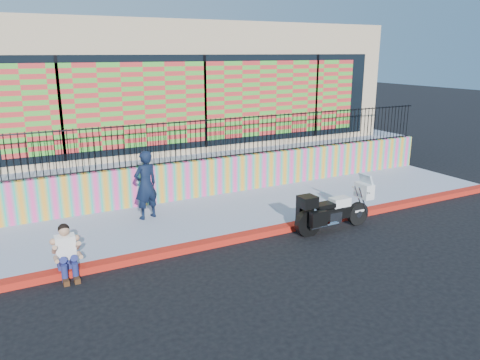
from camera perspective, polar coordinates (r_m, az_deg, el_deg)
ground at (r=11.66m, az=4.28°, el=-6.46°), size 90.00×90.00×0.00m
red_curb at (r=11.63m, az=4.28°, el=-6.12°), size 16.00×0.30×0.15m
sidewalk at (r=12.97m, az=0.40°, el=-3.78°), size 16.00×3.00×0.15m
mural_wall at (r=14.15m, az=-2.67°, el=0.50°), size 16.00×0.20×1.10m
metal_fence at (r=13.90m, az=-2.72°, el=5.08°), size 15.80×0.04×1.20m
elevated_platform at (r=18.79m, az=-9.35°, el=3.80°), size 16.00×10.00×1.25m
storefront_building at (r=18.25m, az=-9.49°, el=11.77°), size 14.00×8.06×4.00m
police_motorcycle at (r=11.84m, az=11.25°, el=-3.47°), size 2.17×0.72×1.35m
police_officer at (r=12.18m, az=-11.42°, el=-0.59°), size 0.75×0.59×1.79m
seated_man at (r=9.89m, az=-20.30°, el=-8.75°), size 0.54×0.71×1.06m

